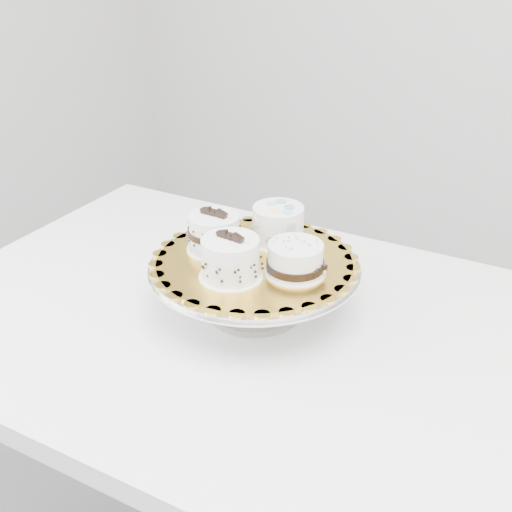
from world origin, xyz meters
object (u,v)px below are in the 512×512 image
Objects in this scene: table at (253,348)px; cake_dots at (278,224)px; cake_swirl at (231,259)px; cake_banded at (214,234)px; cake_ribbon at (296,260)px; cake_board at (254,261)px; cake_stand at (254,278)px.

cake_dots reaches higher than table.
cake_swirl is 0.11m from cake_banded.
cake_dots reaches higher than cake_ribbon.
cake_swirl is at bearing -88.87° from cake_board.
table is 0.25m from cake_dots.
cake_banded is 0.18m from cake_ribbon.
cake_dots is 1.05× the size of cake_ribbon.
cake_board reaches higher than table.
cake_ribbon is (0.09, 0.00, 0.03)m from cake_board.
cake_swirl is 1.05× the size of cake_banded.
cake_ribbon reaches higher than table.
cake_swirl is 0.12m from cake_ribbon.
cake_swirl reaches higher than cake_board.
cake_board is 0.09m from cake_swirl.
cake_dots is at bearing 47.00° from cake_banded.
cake_stand is at bearing -172.72° from cake_ribbon.
cake_banded reaches higher than table.
cake_stand is 0.12m from cake_dots.
cake_dots is (-0.01, 0.09, 0.08)m from cake_stand.
cake_dots is (-0.01, 0.17, 0.00)m from cake_swirl.
cake_swirl reaches higher than cake_ribbon.
table is 12.77× the size of cake_banded.
cake_swirl is at bearing -40.93° from cake_banded.
cake_stand is 3.48× the size of cake_swirl.
cake_dots is at bearing 143.00° from cake_ribbon.
cake_ribbon is (0.10, -0.09, -0.01)m from cake_dots.
cake_ribbon is (0.08, 0.03, 0.21)m from table.
table is 0.18m from cake_board.
cake_dots is (-0.02, 0.11, 0.22)m from table.
cake_dots is (-0.01, 0.09, 0.04)m from cake_board.
table is 0.24m from cake_banded.
cake_banded is (-0.09, -0.01, 0.04)m from cake_board.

